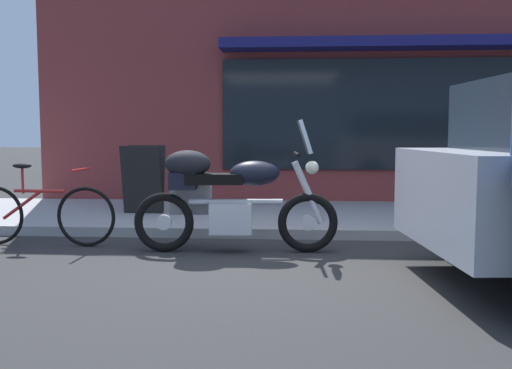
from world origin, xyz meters
The scene contains 4 objects.
ground_plane centered at (0.00, 0.00, 0.00)m, with size 80.00×80.00×0.00m, color #2C2C2C.
touring_motorcycle centered at (-0.41, 0.45, 0.60)m, with size 2.15×0.62×1.39m.
parked_bicycle centered at (-2.49, 0.61, 0.37)m, with size 1.72×0.48×0.92m.
sandwich_board_sign centered at (-1.79, 2.38, 0.60)m, with size 0.55×0.42×0.95m.
Camera 1 is at (0.34, -5.39, 1.26)m, focal length 39.41 mm.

